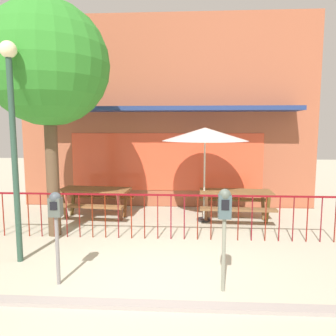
% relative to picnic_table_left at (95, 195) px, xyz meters
% --- Properties ---
extents(ground, '(40.00, 40.00, 0.00)m').
position_rel_picnic_table_left_xyz_m(ground, '(1.79, -3.28, -0.61)').
color(ground, '#B5B098').
extents(pub_storefront, '(8.71, 1.34, 5.60)m').
position_rel_picnic_table_left_xyz_m(pub_storefront, '(1.79, 1.57, 2.17)').
color(pub_storefront, brown).
rests_on(pub_storefront, ground).
extents(patio_fence_front, '(7.34, 0.04, 0.97)m').
position_rel_picnic_table_left_xyz_m(patio_fence_front, '(1.79, -1.53, 0.05)').
color(patio_fence_front, maroon).
rests_on(patio_fence_front, ground).
extents(picnic_table_left, '(1.90, 1.50, 0.79)m').
position_rel_picnic_table_left_xyz_m(picnic_table_left, '(0.00, 0.00, 0.00)').
color(picnic_table_left, brown).
rests_on(picnic_table_left, ground).
extents(picnic_table_right, '(1.85, 1.43, 0.79)m').
position_rel_picnic_table_left_xyz_m(picnic_table_right, '(3.63, -0.10, 0.00)').
color(picnic_table_right, brown).
rests_on(picnic_table_right, ground).
extents(patio_umbrella, '(2.14, 2.14, 2.36)m').
position_rel_picnic_table_left_xyz_m(patio_umbrella, '(2.84, -0.11, 1.57)').
color(patio_umbrella, '#252427').
rests_on(patio_umbrella, ground).
extents(parking_meter_near, '(0.18, 0.17, 1.42)m').
position_rel_picnic_table_left_xyz_m(parking_meter_near, '(0.47, -3.63, 0.48)').
color(parking_meter_near, slate).
rests_on(parking_meter_near, ground).
extents(parking_meter_far, '(0.18, 0.17, 1.50)m').
position_rel_picnic_table_left_xyz_m(parking_meter_far, '(2.93, -3.69, 0.54)').
color(parking_meter_far, gray).
rests_on(parking_meter_far, ground).
extents(street_tree, '(2.56, 2.56, 4.94)m').
position_rel_picnic_table_left_xyz_m(street_tree, '(-0.50, -1.41, 3.03)').
color(street_tree, brown).
rests_on(street_tree, ground).
extents(street_lamp, '(0.28, 0.28, 3.76)m').
position_rel_picnic_table_left_xyz_m(street_lamp, '(-0.54, -2.84, 1.86)').
color(street_lamp, '#294637').
rests_on(street_lamp, ground).
extents(curb_edge, '(12.20, 0.20, 0.11)m').
position_rel_picnic_table_left_xyz_m(curb_edge, '(1.79, -4.18, -0.61)').
color(curb_edge, gray).
rests_on(curb_edge, ground).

